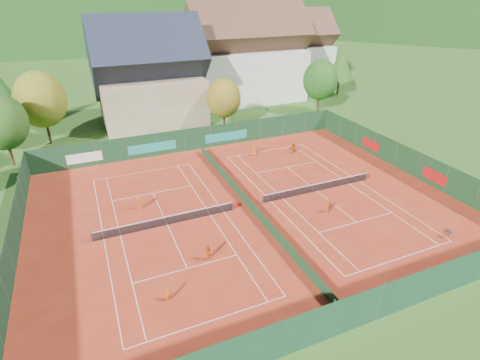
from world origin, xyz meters
name	(u,v)px	position (x,y,z in m)	size (l,w,h in m)	color
ground	(248,207)	(0.00, 0.00, -0.02)	(600.00, 600.00, 0.00)	#2B571B
clay_pad	(248,207)	(0.00, 0.00, 0.01)	(40.00, 32.00, 0.01)	#AA2E19
court_markings_left	(167,225)	(-8.00, 0.00, 0.01)	(11.03, 23.83, 0.00)	white
court_markings_right	(317,191)	(8.00, 0.00, 0.01)	(11.03, 23.83, 0.00)	white
tennis_net_left	(169,220)	(-7.85, 0.00, 0.51)	(13.30, 0.10, 1.02)	#59595B
tennis_net_right	(319,187)	(8.15, 0.00, 0.51)	(13.30, 0.10, 1.02)	#59595B
court_divider	(248,202)	(0.00, 0.00, 0.50)	(0.03, 28.80, 1.00)	#153B1F
fence_north	(195,139)	(-0.46, 15.99, 1.47)	(40.00, 0.10, 3.00)	#13361C
fence_south	(356,311)	(0.00, -16.00, 1.50)	(40.00, 0.04, 3.00)	#153A23
fence_west	(12,244)	(-20.00, 0.00, 1.50)	(0.04, 32.00, 3.00)	#13361F
fence_east	(406,160)	(20.00, 0.05, 1.48)	(0.09, 32.00, 3.00)	#14391C
chalet	(150,79)	(-3.00, 30.00, 6.62)	(16.20, 12.00, 16.00)	#C6B08B
hotel_block_a	(247,59)	(16.00, 36.00, 7.38)	(21.60, 11.00, 17.25)	silver
hotel_block_b	(291,53)	(30.00, 44.00, 6.62)	(17.28, 10.00, 15.50)	silver
tree_west_front	(1,122)	(-22.00, 20.00, 5.39)	(5.72, 5.72, 8.69)	#4D301B
tree_west_mid	(41,100)	(-18.00, 26.00, 6.07)	(6.44, 6.44, 9.78)	#432B18
tree_center	(224,98)	(6.00, 22.00, 4.72)	(5.01, 5.01, 7.60)	#462C19
tree_east_front	(320,80)	(24.00, 24.00, 5.39)	(5.72, 5.72, 8.69)	#432917
tree_east_mid	(341,64)	(34.00, 32.00, 6.06)	(5.04, 5.04, 9.00)	#462A19
tree_east_back	(284,56)	(26.00, 40.00, 6.74)	(7.15, 7.15, 10.86)	#4D2D1B
mountain_backdrop	(145,84)	(28.54, 233.48, -39.64)	(820.00, 530.00, 242.00)	black
ball_hopper	(449,232)	(13.62, -11.33, 0.56)	(0.34, 0.34, 0.80)	slate
loose_ball_0	(194,260)	(-7.25, -5.64, 0.03)	(0.07, 0.07, 0.07)	#CCD833
loose_ball_1	(358,252)	(5.22, -10.00, 0.03)	(0.07, 0.07, 0.07)	#CCD833
player_left_near	(169,294)	(-10.04, -9.12, 0.59)	(0.43, 0.28, 1.18)	#DC5813
player_left_mid	(208,253)	(-6.20, -6.19, 0.77)	(0.75, 0.58, 1.54)	#D64F13
player_left_far	(139,203)	(-9.77, 3.70, 0.68)	(0.88, 0.51, 1.37)	#E15214
player_right_near	(330,206)	(6.66, -4.00, 0.69)	(0.81, 0.34, 1.39)	#D24912
player_right_far_a	(254,150)	(5.93, 11.17, 0.74)	(0.73, 0.47, 1.49)	#CF5C12
player_right_far_b	(293,148)	(10.74, 9.76, 0.77)	(1.44, 0.46, 1.55)	#D75E13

